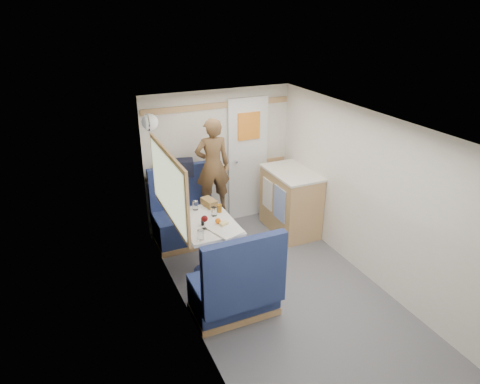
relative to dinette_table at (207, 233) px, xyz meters
name	(u,v)px	position (x,y,z in m)	size (l,w,h in m)	color
floor	(295,306)	(0.65, -1.00, -0.57)	(4.50, 4.50, 0.00)	#515156
ceiling	(306,131)	(0.65, -1.00, 1.43)	(4.50, 4.50, 0.00)	silver
wall_back	(219,159)	(0.65, 1.25, 0.43)	(2.20, 0.02, 2.00)	silver
wall_left	(197,250)	(-0.45, -1.00, 0.43)	(0.02, 4.50, 2.00)	silver
wall_right	(385,207)	(1.75, -1.00, 0.43)	(0.02, 4.50, 2.00)	silver
oak_trim_low	(220,169)	(0.65, 1.23, 0.28)	(2.15, 0.02, 0.08)	#AD864E
oak_trim_high	(218,106)	(0.65, 1.23, 1.21)	(2.15, 0.02, 0.08)	#AD864E
side_window	(168,186)	(-0.43, 0.00, 0.68)	(0.04, 1.30, 0.72)	#A6AF94
rear_door	(248,157)	(1.10, 1.22, 0.41)	(0.62, 0.12, 1.86)	white
dinette_table	(207,233)	(0.00, 0.00, 0.00)	(0.62, 0.92, 0.72)	white
bench_far	(186,221)	(0.00, 0.86, -0.27)	(0.90, 0.59, 1.05)	navy
bench_near	(236,292)	(0.00, -0.86, -0.27)	(0.90, 0.59, 1.05)	navy
ledge	(179,176)	(0.00, 1.12, 0.31)	(0.90, 0.14, 0.04)	#AD864E
dome_light	(150,122)	(-0.39, 0.85, 1.18)	(0.20, 0.20, 0.20)	white
galley_counter	(290,201)	(1.47, 0.55, -0.10)	(0.57, 0.92, 0.92)	#AD864E
person	(213,165)	(0.38, 0.79, 0.53)	(0.47, 0.31, 1.29)	brown
duffel_bag	(177,168)	(-0.02, 1.12, 0.44)	(0.45, 0.21, 0.21)	black
tray	(225,230)	(0.11, -0.31, 0.16)	(0.28, 0.37, 0.02)	white
orange_fruit	(218,221)	(0.09, -0.14, 0.21)	(0.07, 0.07, 0.07)	orange
cheese_block	(224,224)	(0.14, -0.20, 0.19)	(0.10, 0.06, 0.03)	#E8D986
wine_glass	(205,219)	(-0.08, -0.17, 0.28)	(0.08, 0.08, 0.17)	white
tumbler_left	(201,235)	(-0.20, -0.38, 0.21)	(0.07, 0.07, 0.11)	white
tumbler_mid	(195,205)	(-0.02, 0.35, 0.21)	(0.07, 0.07, 0.11)	white
tumbler_right	(214,211)	(0.13, 0.10, 0.21)	(0.07, 0.07, 0.11)	white
beer_glass	(219,208)	(0.22, 0.16, 0.20)	(0.06, 0.06, 0.10)	#935B15
pepper_grinder	(203,222)	(-0.08, -0.07, 0.20)	(0.04, 0.04, 0.09)	black
bread_loaf	(209,203)	(0.17, 0.38, 0.20)	(0.12, 0.23, 0.09)	olive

